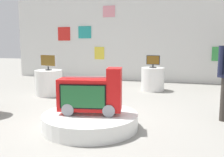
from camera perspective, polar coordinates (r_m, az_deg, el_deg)
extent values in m
plane|color=gray|center=(4.91, -3.66, -8.81)|extent=(30.00, 30.00, 0.00)
cube|color=silver|center=(9.50, 6.86, 8.96)|extent=(10.51, 0.10, 3.16)
cube|color=green|center=(9.35, 22.53, 5.13)|extent=(0.32, 0.02, 0.48)
cube|color=red|center=(10.47, -10.75, 9.85)|extent=(0.53, 0.02, 0.53)
cube|color=yellow|center=(9.88, -2.87, 5.73)|extent=(0.39, 0.02, 0.47)
cube|color=pink|center=(9.81, -0.70, 14.87)|extent=(0.46, 0.02, 0.42)
cube|color=teal|center=(10.09, -6.16, 10.31)|extent=(0.53, 0.02, 0.47)
cylinder|color=white|center=(4.33, -4.91, -9.43)|extent=(1.60, 1.60, 0.25)
cylinder|color=gray|center=(4.34, -9.29, -6.37)|extent=(0.27, 0.43, 0.20)
cylinder|color=gray|center=(4.22, -0.46, -6.69)|extent=(0.27, 0.43, 0.20)
cube|color=red|center=(4.22, -4.98, -3.62)|extent=(1.09, 0.54, 0.53)
cube|color=red|center=(4.10, 0.54, 1.10)|extent=(0.29, 0.38, 0.18)
cube|color=black|center=(4.06, -6.63, -4.11)|extent=(0.74, 0.15, 0.40)
cube|color=#1E5B2D|center=(4.06, -6.63, -4.11)|extent=(0.70, 0.15, 0.36)
cube|color=#B2B2B7|center=(4.17, -5.03, 0.32)|extent=(0.82, 0.19, 0.02)
cylinder|color=white|center=(7.68, 9.14, -0.13)|extent=(0.68, 0.68, 0.68)
cylinder|color=black|center=(7.63, 9.20, 2.49)|extent=(0.21, 0.21, 0.02)
cylinder|color=black|center=(7.63, 9.20, 2.85)|extent=(0.04, 0.04, 0.07)
cube|color=black|center=(7.62, 9.23, 4.14)|extent=(0.39, 0.05, 0.27)
cube|color=brown|center=(7.59, 9.22, 4.13)|extent=(0.36, 0.03, 0.24)
cylinder|color=white|center=(7.12, -14.02, -0.90)|extent=(0.74, 0.74, 0.68)
cylinder|color=black|center=(7.08, -14.12, 1.92)|extent=(0.17, 0.17, 0.02)
cylinder|color=black|center=(7.07, -14.14, 2.35)|extent=(0.04, 0.04, 0.09)
cube|color=silver|center=(7.05, -14.19, 3.97)|extent=(0.52, 0.13, 0.32)
cube|color=brown|center=(7.03, -14.25, 3.96)|extent=(0.48, 0.10, 0.28)
cylinder|color=#38332D|center=(5.05, 23.84, -4.33)|extent=(0.12, 0.12, 0.80)
cylinder|color=#1E233F|center=(4.84, 23.26, 3.77)|extent=(0.08, 0.08, 0.51)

